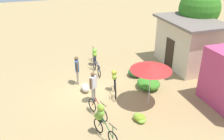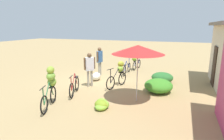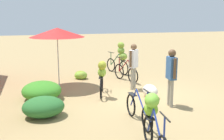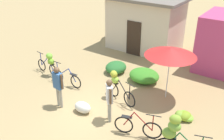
{
  "view_description": "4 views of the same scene",
  "coord_description": "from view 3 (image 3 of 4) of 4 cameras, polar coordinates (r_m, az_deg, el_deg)",
  "views": [
    {
      "loc": [
        11.35,
        -2.57,
        7.07
      ],
      "look_at": [
        0.07,
        1.19,
        1.23
      ],
      "focal_mm": 38.7,
      "sensor_mm": 36.0,
      "label": 1
    },
    {
      "loc": [
        9.14,
        4.15,
        2.96
      ],
      "look_at": [
        0.95,
        1.08,
        0.95
      ],
      "focal_mm": 30.38,
      "sensor_mm": 36.0,
      "label": 2
    },
    {
      "loc": [
        -8.41,
        3.38,
        2.76
      ],
      "look_at": [
        0.29,
        0.9,
        0.92
      ],
      "focal_mm": 43.98,
      "sensor_mm": 36.0,
      "label": 3
    },
    {
      "loc": [
        5.26,
        -6.13,
        5.81
      ],
      "look_at": [
        -0.11,
        1.55,
        1.09
      ],
      "focal_mm": 39.92,
      "sensor_mm": 36.0,
      "label": 4
    }
  ],
  "objects": [
    {
      "name": "ground_plane",
      "position": [
        9.48,
        5.77,
        -5.47
      ],
      "size": [
        60.0,
        60.0,
        0.0
      ],
      "primitive_type": "plane",
      "color": "#A48858"
    },
    {
      "name": "hedge_bush_front_left",
      "position": [
        7.78,
        -14.07,
        -7.44
      ],
      "size": [
        1.01,
        1.14,
        0.56
      ],
      "primitive_type": "ellipsoid",
      "color": "#2B6A2E",
      "rests_on": "ground"
    },
    {
      "name": "hedge_bush_front_right",
      "position": [
        9.32,
        -14.42,
        -4.18
      ],
      "size": [
        1.43,
        1.28,
        0.6
      ],
      "primitive_type": "ellipsoid",
      "color": "#3B8926",
      "rests_on": "ground"
    },
    {
      "name": "market_umbrella",
      "position": [
        10.46,
        -11.34,
        7.67
      ],
      "size": [
        2.05,
        2.05,
        2.27
      ],
      "color": "beige",
      "rests_on": "ground"
    },
    {
      "name": "bicycle_leftmost",
      "position": [
        5.71,
        8.49,
        -9.76
      ],
      "size": [
        1.57,
        0.44,
        1.19
      ],
      "color": "black",
      "rests_on": "ground"
    },
    {
      "name": "bicycle_near_pile",
      "position": [
        7.11,
        5.53,
        -8.39
      ],
      "size": [
        1.72,
        0.14,
        1.01
      ],
      "color": "black",
      "rests_on": "ground"
    },
    {
      "name": "bicycle_center_loaded",
      "position": [
        9.3,
        -2.13,
        -1.27
      ],
      "size": [
        1.63,
        0.53,
        1.26
      ],
      "color": "black",
      "rests_on": "ground"
    },
    {
      "name": "bicycle_by_shop",
      "position": [
        11.47,
        2.88,
        -0.56
      ],
      "size": [
        1.58,
        0.54,
        0.96
      ],
      "color": "black",
      "rests_on": "ground"
    },
    {
      "name": "bicycle_rightmost",
      "position": [
        12.69,
        1.75,
        2.93
      ],
      "size": [
        1.58,
        0.71,
        1.51
      ],
      "color": "black",
      "rests_on": "ground"
    },
    {
      "name": "banana_pile_on_ground",
      "position": [
        12.02,
        -6.57,
        -1.08
      ],
      "size": [
        0.81,
        0.69,
        0.34
      ],
      "color": "olive",
      "rests_on": "ground"
    },
    {
      "name": "produce_sack",
      "position": [
        9.35,
        7.93,
        -4.35
      ],
      "size": [
        0.73,
        0.48,
        0.44
      ],
      "primitive_type": "ellipsoid",
      "rotation": [
        0.0,
        0.0,
        0.07
      ],
      "color": "silver",
      "rests_on": "ground"
    },
    {
      "name": "person_vendor",
      "position": [
        8.38,
        12.23,
        -0.32
      ],
      "size": [
        0.58,
        0.24,
        1.75
      ],
      "color": "gray",
      "rests_on": "ground"
    },
    {
      "name": "person_bystander",
      "position": [
        10.13,
        4.5,
        1.75
      ],
      "size": [
        0.43,
        0.44,
        1.7
      ],
      "color": "gray",
      "rests_on": "ground"
    }
  ]
}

